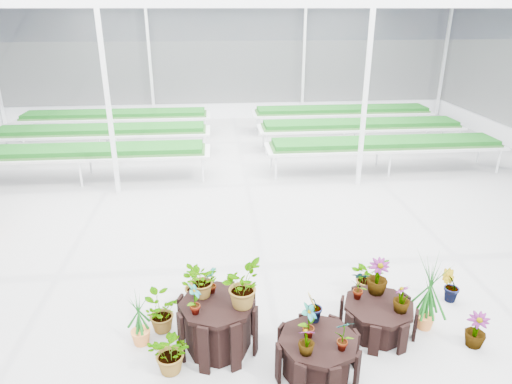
{
  "coord_description": "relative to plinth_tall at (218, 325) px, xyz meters",
  "views": [
    {
      "loc": [
        -0.6,
        -6.63,
        4.2
      ],
      "look_at": [
        0.06,
        0.52,
        1.3
      ],
      "focal_mm": 32.0,
      "sensor_mm": 36.0,
      "label": 1
    }
  ],
  "objects": [
    {
      "name": "nursery_benches",
      "position": [
        0.65,
        8.92,
        0.07
      ],
      "size": [
        16.0,
        7.0,
        0.84
      ],
      "primitive_type": null,
      "color": "silver",
      "rests_on": "ground"
    },
    {
      "name": "greenhouse_shell",
      "position": [
        0.65,
        1.72,
        1.9
      ],
      "size": [
        18.0,
        24.0,
        4.5
      ],
      "primitive_type": null,
      "color": "white",
      "rests_on": "ground"
    },
    {
      "name": "steel_frame",
      "position": [
        0.65,
        1.72,
        1.9
      ],
      "size": [
        18.0,
        24.0,
        4.5
      ],
      "primitive_type": null,
      "color": "silver",
      "rests_on": "ground"
    },
    {
      "name": "plinth_low",
      "position": [
        2.2,
        0.1,
        -0.12
      ],
      "size": [
        1.29,
        1.29,
        0.45
      ],
      "primitive_type": "cylinder",
      "rotation": [
        0.0,
        0.0,
        0.37
      ],
      "color": "black",
      "rests_on": "ground"
    },
    {
      "name": "plinth_tall",
      "position": [
        0.0,
        0.0,
        0.0
      ],
      "size": [
        1.36,
        1.36,
        0.7
      ],
      "primitive_type": "cylinder",
      "rotation": [
        0.0,
        0.0,
        0.43
      ],
      "color": "black",
      "rests_on": "ground"
    },
    {
      "name": "plinth_mid",
      "position": [
        1.2,
        -0.6,
        -0.08
      ],
      "size": [
        1.15,
        1.15,
        0.53
      ],
      "primitive_type": "cylinder",
      "rotation": [
        0.0,
        0.0,
        0.16
      ],
      "color": "black",
      "rests_on": "ground"
    },
    {
      "name": "nursery_plants",
      "position": [
        0.83,
        0.14,
        0.15
      ],
      "size": [
        4.96,
        3.14,
        1.29
      ],
      "color": "#104B12",
      "rests_on": "ground"
    },
    {
      "name": "ground_plane",
      "position": [
        0.65,
        1.72,
        -0.35
      ],
      "size": [
        24.0,
        24.0,
        0.0
      ],
      "primitive_type": "plane",
      "color": "gray",
      "rests_on": "ground"
    }
  ]
}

